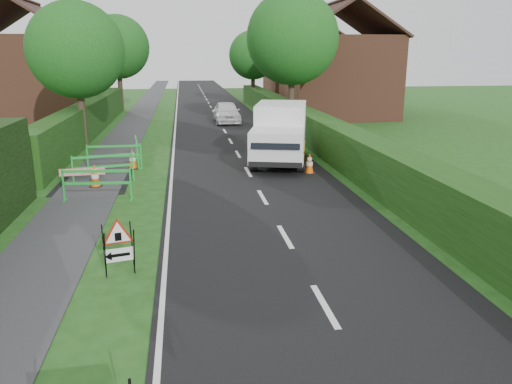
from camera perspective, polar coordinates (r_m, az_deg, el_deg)
ground at (r=7.97m, az=-8.42°, el=-17.47°), size 120.00×120.00×0.00m
road_surface at (r=41.99m, az=-5.12°, el=9.53°), size 6.00×90.00×0.02m
footpath at (r=42.04m, az=-12.72°, el=9.23°), size 2.00×90.00×0.02m
hedge_west_far at (r=29.47m, az=-18.38°, el=6.28°), size 1.00×24.00×1.80m
hedge_east at (r=23.96m, az=7.24°, el=4.99°), size 1.20×50.00×1.50m
house_west at (r=38.10m, az=-24.31°, el=12.03°), size 7.50×7.40×7.88m
house_east_a at (r=36.38m, az=9.30°, el=13.06°), size 7.50×7.40×7.88m
house_east_b at (r=50.14m, az=5.54°, el=13.79°), size 7.50×7.40×7.88m
tree_nw at (r=25.15m, az=-19.88°, el=14.99°), size 4.40×4.40×6.70m
tree_ne at (r=29.38m, az=4.17°, el=17.13°), size 5.20×5.20×7.79m
tree_fw at (r=40.98m, az=-15.54°, el=15.67°), size 4.80×4.80×7.24m
tree_fe at (r=45.13m, az=-0.35°, el=15.37°), size 4.20×4.20×6.33m
triangle_sign at (r=10.26m, az=-15.63°, el=-5.65°), size 0.84×0.84×1.03m
works_van at (r=20.51m, az=2.78°, el=6.85°), size 3.20×5.45×2.34m
traffic_cone_0 at (r=18.68m, az=6.14°, el=3.28°), size 0.38×0.38×0.79m
traffic_cone_1 at (r=21.07m, az=4.92°, el=4.70°), size 0.38×0.38×0.79m
traffic_cone_2 at (r=23.81m, az=3.89°, el=5.97°), size 0.38×0.38×0.79m
traffic_cone_3 at (r=17.52m, az=-17.92°, el=1.79°), size 0.38×0.38×0.79m
traffic_cone_4 at (r=19.97m, az=-13.94°, el=3.70°), size 0.38×0.38×0.79m
ped_barrier_0 at (r=15.79m, az=-17.72°, el=1.25°), size 2.08×0.51×1.00m
ped_barrier_1 at (r=18.07m, az=-17.09°, el=3.04°), size 2.09×0.80×1.00m
ped_barrier_2 at (r=19.92m, az=-15.89°, el=4.24°), size 2.06×0.36×1.00m
ped_barrier_3 at (r=20.88m, az=-13.46°, el=4.90°), size 0.59×2.09×1.00m
redwhite_plank at (r=18.08m, az=-19.12°, el=0.81°), size 1.50×0.14×0.25m
hatchback_car at (r=32.81m, az=-3.37°, el=9.10°), size 1.61×4.00×1.36m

